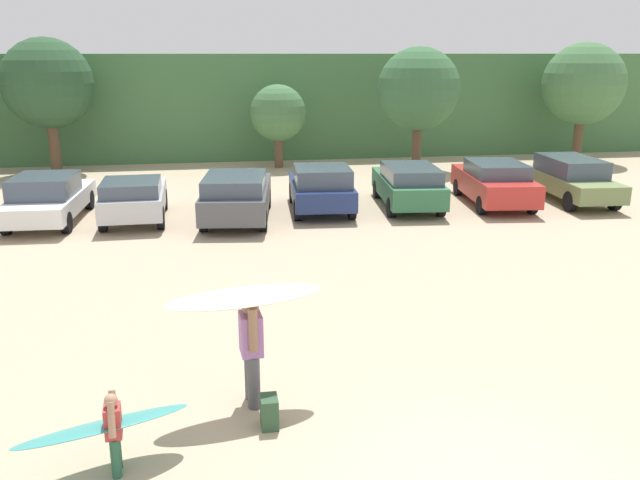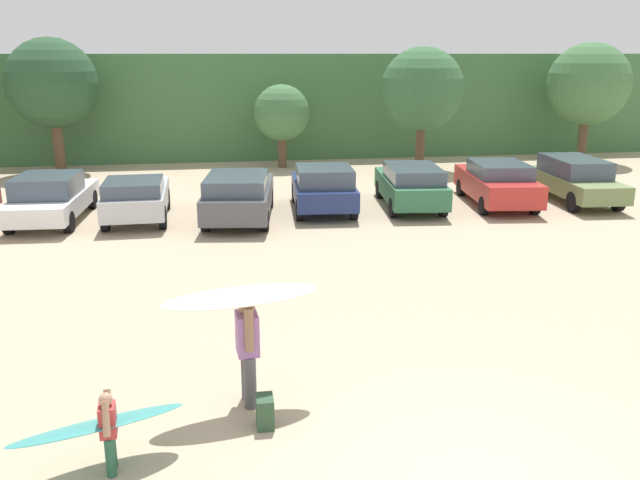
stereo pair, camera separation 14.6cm
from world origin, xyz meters
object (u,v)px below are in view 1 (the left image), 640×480
(parked_car_olive_green, at_px, (571,178))
(parked_car_forest_green, at_px, (408,184))
(surfboard_cream, at_px, (245,297))
(parked_car_dark_gray, at_px, (237,195))
(parked_car_red, at_px, (494,182))
(surfboard_teal, at_px, (103,426))
(parked_car_navy, at_px, (321,187))
(parked_car_white, at_px, (48,198))
(backpack_dropped, at_px, (269,412))
(person_adult, at_px, (251,344))
(person_child, at_px, (114,429))
(parked_car_silver, at_px, (134,197))

(parked_car_olive_green, bearing_deg, parked_car_forest_green, 93.85)
(surfboard_cream, bearing_deg, parked_car_dark_gray, -102.77)
(parked_car_forest_green, xyz_separation_m, surfboard_cream, (-6.13, -12.17, 0.91))
(parked_car_red, height_order, surfboard_cream, surfboard_cream)
(surfboard_teal, bearing_deg, parked_car_navy, -129.78)
(parked_car_white, xyz_separation_m, surfboard_cream, (5.40, -12.09, 0.94))
(surfboard_teal, distance_m, backpack_dropped, 2.25)
(parked_car_navy, xyz_separation_m, person_adult, (-3.07, -12.08, 0.15))
(parked_car_forest_green, xyz_separation_m, backpack_dropped, (-5.87, -12.87, -0.57))
(parked_car_navy, bearing_deg, parked_car_olive_green, -85.13)
(parked_car_forest_green, height_order, backpack_dropped, parked_car_forest_green)
(parked_car_navy, relative_size, surfboard_cream, 1.72)
(parked_car_olive_green, relative_size, person_child, 4.31)
(person_adult, relative_size, backpack_dropped, 3.75)
(parked_car_dark_gray, bearing_deg, person_adult, -174.19)
(person_child, bearing_deg, parked_car_dark_gray, -103.85)
(surfboard_teal, bearing_deg, parked_car_olive_green, -155.12)
(backpack_dropped, bearing_deg, surfboard_teal, -162.65)
(person_adult, bearing_deg, surfboard_cream, -5.34)
(parked_car_white, height_order, person_adult, person_adult)
(parked_car_white, xyz_separation_m, parked_car_red, (14.59, 0.07, 0.02))
(parked_car_dark_gray, relative_size, surfboard_cream, 2.08)
(parked_car_olive_green, bearing_deg, parked_car_silver, 95.06)
(backpack_dropped, bearing_deg, parked_car_navy, 77.29)
(parked_car_dark_gray, relative_size, parked_car_forest_green, 1.08)
(parked_car_red, relative_size, surfboard_teal, 2.14)
(person_adult, distance_m, surfboard_teal, 2.38)
(surfboard_cream, bearing_deg, parked_car_navy, -115.55)
(parked_car_olive_green, relative_size, surfboard_teal, 2.12)
(parked_car_navy, height_order, surfboard_teal, parked_car_navy)
(parked_car_silver, height_order, person_adult, person_adult)
(parked_car_navy, distance_m, parked_car_red, 6.06)
(parked_car_forest_green, bearing_deg, backpack_dropped, 160.81)
(surfboard_teal, xyz_separation_m, backpack_dropped, (2.11, 0.66, -0.39))
(parked_car_white, height_order, parked_car_red, parked_car_white)
(parked_car_silver, xyz_separation_m, surfboard_cream, (2.80, -11.76, 0.94))
(parked_car_silver, xyz_separation_m, surfboard_teal, (0.94, -13.11, -0.14))
(parked_car_navy, height_order, parked_car_olive_green, parked_car_navy)
(parked_car_red, xyz_separation_m, backpack_dropped, (-8.94, -12.86, -0.56))
(parked_car_olive_green, xyz_separation_m, surfboard_teal, (-13.95, -13.60, -0.20))
(backpack_dropped, bearing_deg, parked_car_forest_green, 65.47)
(surfboard_cream, bearing_deg, parked_car_red, -138.07)
(parked_car_red, distance_m, person_child, 17.45)
(backpack_dropped, bearing_deg, parked_car_dark_gray, 89.54)
(parked_car_dark_gray, distance_m, surfboard_teal, 12.91)
(parked_car_dark_gray, relative_size, person_child, 4.54)
(parked_car_navy, height_order, backpack_dropped, parked_car_navy)
(parked_car_red, distance_m, person_adult, 15.21)
(parked_car_dark_gray, distance_m, parked_car_forest_green, 5.83)
(parked_car_forest_green, height_order, surfboard_teal, parked_car_forest_green)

